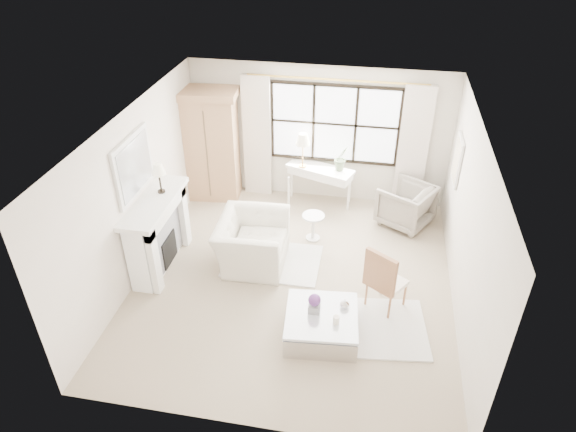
% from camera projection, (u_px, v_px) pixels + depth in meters
% --- Properties ---
extents(floor, '(5.50, 5.50, 0.00)m').
position_uv_depth(floor, '(294.00, 279.00, 8.36)').
color(floor, tan).
rests_on(floor, ground).
extents(ceiling, '(5.50, 5.50, 0.00)m').
position_uv_depth(ceiling, '(295.00, 125.00, 6.89)').
color(ceiling, white).
rests_on(ceiling, ground).
extents(wall_back, '(5.00, 0.00, 5.00)m').
position_uv_depth(wall_back, '(319.00, 135.00, 9.89)').
color(wall_back, beige).
rests_on(wall_back, ground).
extents(wall_front, '(5.00, 0.00, 5.00)m').
position_uv_depth(wall_front, '(249.00, 347.00, 5.36)').
color(wall_front, beige).
rests_on(wall_front, ground).
extents(wall_left, '(0.00, 5.50, 5.50)m').
position_uv_depth(wall_left, '(137.00, 194.00, 8.01)').
color(wall_left, silver).
rests_on(wall_left, ground).
extents(wall_right, '(0.00, 5.50, 5.50)m').
position_uv_depth(wall_right, '(468.00, 226.00, 7.25)').
color(wall_right, beige).
rests_on(wall_right, ground).
extents(window_pane, '(2.40, 0.02, 1.50)m').
position_uv_depth(window_pane, '(335.00, 124.00, 9.70)').
color(window_pane, silver).
rests_on(window_pane, wall_back).
extents(window_frame, '(2.50, 0.04, 1.50)m').
position_uv_depth(window_frame, '(334.00, 124.00, 9.69)').
color(window_frame, black).
rests_on(window_frame, wall_back).
extents(curtain_rod, '(3.30, 0.04, 0.04)m').
position_uv_depth(curtain_rod, '(337.00, 80.00, 9.17)').
color(curtain_rod, gold).
rests_on(curtain_rod, wall_back).
extents(curtain_left, '(0.55, 0.10, 2.47)m').
position_uv_depth(curtain_left, '(257.00, 137.00, 10.06)').
color(curtain_left, beige).
rests_on(curtain_left, ground).
extents(curtain_right, '(0.55, 0.10, 2.47)m').
position_uv_depth(curtain_right, '(413.00, 150.00, 9.60)').
color(curtain_right, beige).
rests_on(curtain_right, ground).
extents(fireplace, '(0.58, 1.66, 1.26)m').
position_uv_depth(fireplace, '(157.00, 232.00, 8.36)').
color(fireplace, white).
rests_on(fireplace, ground).
extents(mirror_frame, '(0.05, 1.15, 0.95)m').
position_uv_depth(mirror_frame, '(133.00, 166.00, 7.73)').
color(mirror_frame, silver).
rests_on(mirror_frame, wall_left).
extents(mirror_glass, '(0.02, 1.00, 0.80)m').
position_uv_depth(mirror_glass, '(135.00, 166.00, 7.73)').
color(mirror_glass, '#B9BEC5').
rests_on(mirror_glass, wall_left).
extents(art_frame, '(0.04, 0.62, 0.82)m').
position_uv_depth(art_frame, '(458.00, 160.00, 8.54)').
color(art_frame, silver).
rests_on(art_frame, wall_right).
extents(art_canvas, '(0.01, 0.52, 0.72)m').
position_uv_depth(art_canvas, '(456.00, 160.00, 8.55)').
color(art_canvas, beige).
rests_on(art_canvas, wall_right).
extents(mantel_lamp, '(0.22, 0.22, 0.51)m').
position_uv_depth(mantel_lamp, '(158.00, 170.00, 8.01)').
color(mantel_lamp, black).
rests_on(mantel_lamp, fireplace).
extents(armoire, '(1.18, 0.80, 2.24)m').
position_uv_depth(armoire, '(211.00, 144.00, 10.01)').
color(armoire, tan).
rests_on(armoire, floor).
extents(console_table, '(1.38, 0.85, 0.80)m').
position_uv_depth(console_table, '(320.00, 186.00, 10.14)').
color(console_table, white).
rests_on(console_table, floor).
extents(console_lamp, '(0.28, 0.28, 0.69)m').
position_uv_depth(console_lamp, '(303.00, 140.00, 9.65)').
color(console_lamp, '#A77A3A').
rests_on(console_lamp, console_table).
extents(orchid_plant, '(0.35, 0.34, 0.49)m').
position_uv_depth(orchid_plant, '(341.00, 158.00, 9.72)').
color(orchid_plant, '#546845').
rests_on(orchid_plant, console_table).
extents(side_table, '(0.40, 0.40, 0.51)m').
position_uv_depth(side_table, '(313.00, 223.00, 9.14)').
color(side_table, silver).
rests_on(side_table, floor).
extents(rug_left, '(1.60, 1.14, 0.03)m').
position_uv_depth(rug_left, '(273.00, 261.00, 8.74)').
color(rug_left, silver).
rests_on(rug_left, floor).
extents(rug_right, '(1.75, 1.40, 0.03)m').
position_uv_depth(rug_right, '(370.00, 327.00, 7.44)').
color(rug_right, silver).
rests_on(rug_right, floor).
extents(club_armchair, '(1.13, 1.29, 0.82)m').
position_uv_depth(club_armchair, '(252.00, 242.00, 8.54)').
color(club_armchair, beige).
rests_on(club_armchair, floor).
extents(wingback_chair, '(1.19, 1.18, 0.80)m').
position_uv_depth(wingback_chair, '(406.00, 205.00, 9.53)').
color(wingback_chair, gray).
rests_on(wingback_chair, floor).
extents(french_chair, '(0.67, 0.67, 1.08)m').
position_uv_depth(french_chair, '(385.00, 291.00, 7.66)').
color(french_chair, '#A76E46').
rests_on(french_chair, floor).
extents(coffee_table, '(1.09, 1.09, 0.38)m').
position_uv_depth(coffee_table, '(321.00, 325.00, 7.25)').
color(coffee_table, silver).
rests_on(coffee_table, floor).
extents(planter_box, '(0.16, 0.16, 0.12)m').
position_uv_depth(planter_box, '(314.00, 308.00, 7.17)').
color(planter_box, gray).
rests_on(planter_box, coffee_table).
extents(planter_flowers, '(0.17, 0.17, 0.17)m').
position_uv_depth(planter_flowers, '(315.00, 300.00, 7.09)').
color(planter_flowers, '#64317C').
rests_on(planter_flowers, planter_box).
extents(pillar_candle, '(0.09, 0.09, 0.12)m').
position_uv_depth(pillar_candle, '(336.00, 320.00, 6.97)').
color(pillar_candle, white).
rests_on(pillar_candle, coffee_table).
extents(coffee_vase, '(0.17, 0.17, 0.14)m').
position_uv_depth(coffee_vase, '(345.00, 304.00, 7.22)').
color(coffee_vase, silver).
rests_on(coffee_vase, coffee_table).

